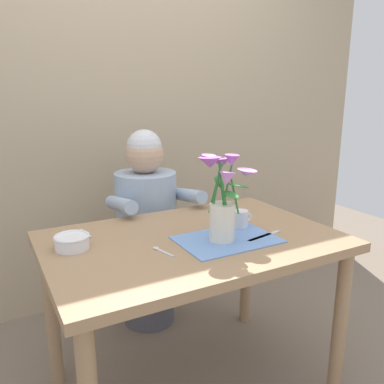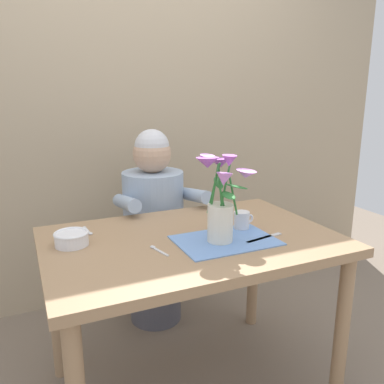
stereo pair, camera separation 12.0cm
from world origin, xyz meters
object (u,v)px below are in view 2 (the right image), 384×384
at_px(seated_person, 154,230).
at_px(ceramic_bowl, 72,238).
at_px(flower_vase, 221,199).
at_px(dinner_knife, 264,238).
at_px(coffee_cup, 242,220).

height_order(seated_person, ceramic_bowl, seated_person).
bearing_deg(flower_vase, dinner_knife, -13.09).
bearing_deg(dinner_knife, coffee_cup, 87.97).
relative_size(flower_vase, coffee_cup, 3.87).
height_order(flower_vase, dinner_knife, flower_vase).
bearing_deg(dinner_knife, seated_person, 95.42).
relative_size(ceramic_bowl, dinner_knife, 0.72).
bearing_deg(seated_person, dinner_knife, -71.55).
height_order(dinner_knife, coffee_cup, coffee_cup).
xyz_separation_m(ceramic_bowl, dinner_knife, (0.73, -0.25, -0.03)).
xyz_separation_m(seated_person, ceramic_bowl, (-0.51, -0.50, 0.21)).
bearing_deg(flower_vase, seated_person, 93.27).
bearing_deg(dinner_knife, ceramic_bowl, 150.02).
bearing_deg(coffee_cup, dinner_knife, -80.92).
xyz_separation_m(flower_vase, dinner_knife, (0.18, -0.04, -0.18)).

